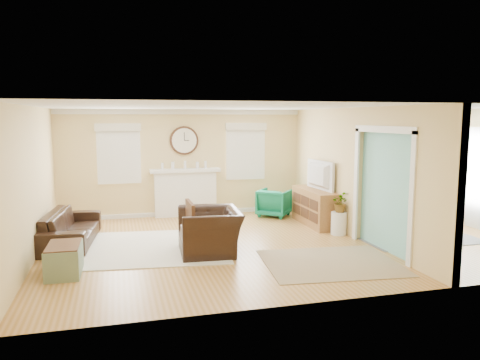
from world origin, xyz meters
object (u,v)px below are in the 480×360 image
sofa (71,227)px  credenza (316,207)px  dining_table (396,215)px  eames_chair (210,231)px  green_chair (274,203)px

sofa → credenza: (5.20, 0.28, 0.09)m
dining_table → eames_chair: bearing=93.1°
green_chair → credenza: size_ratio=0.46×
green_chair → dining_table: 2.90m
green_chair → credenza: bearing=158.9°
credenza → sofa: bearing=-176.9°
eames_chair → green_chair: 3.42m
eames_chair → credenza: size_ratio=0.75×
eames_chair → dining_table: (4.22, 0.66, -0.07)m
credenza → dining_table: size_ratio=0.88×
green_chair → credenza: credenza is taller
sofa → eames_chair: eames_chair is taller
eames_chair → dining_table: 4.27m
eames_chair → credenza: 3.18m
green_chair → credenza: 1.25m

